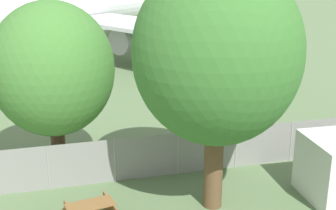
{
  "coord_description": "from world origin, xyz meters",
  "views": [
    {
      "loc": [
        -4.83,
        -7.12,
        8.6
      ],
      "look_at": [
        0.4,
        12.59,
        2.0
      ],
      "focal_mm": 50.0,
      "sensor_mm": 36.0,
      "label": 1
    }
  ],
  "objects": [
    {
      "name": "tree_behind_benches",
      "position": [
        0.51,
        6.84,
        5.53
      ],
      "size": [
        5.56,
        5.56,
        8.61
      ],
      "color": "brown",
      "rests_on": "ground"
    },
    {
      "name": "perimeter_fence",
      "position": [
        -0.0,
        9.59,
        0.9
      ],
      "size": [
        56.07,
        0.07,
        1.79
      ],
      "color": "gray",
      "rests_on": "ground"
    },
    {
      "name": "airplane",
      "position": [
        -4.66,
        34.74,
        3.91
      ],
      "size": [
        39.58,
        34.79,
        13.01
      ],
      "rotation": [
        0.0,
        0.0,
        -2.43
      ],
      "color": "silver",
      "rests_on": "ground"
    },
    {
      "name": "tree_near_hangar",
      "position": [
        -4.64,
        10.72,
        4.42
      ],
      "size": [
        4.72,
        4.72,
        7.04
      ],
      "color": "brown",
      "rests_on": "ground"
    }
  ]
}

